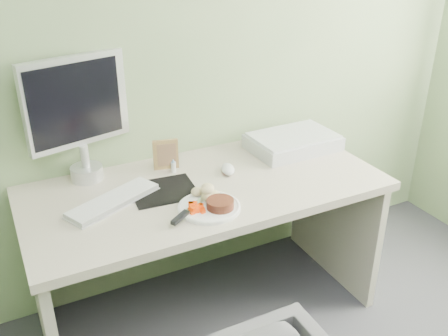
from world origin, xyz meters
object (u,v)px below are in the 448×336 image
monitor (78,112)px  plate (209,207)px  desk (206,219)px  scanner (293,143)px

monitor → plate: bearing=-67.7°
desk → monitor: 0.75m
plate → scanner: scanner is taller
desk → plate: size_ratio=6.21×
scanner → monitor: 1.08m
desk → monitor: size_ratio=2.86×
scanner → desk: bearing=-165.9°
desk → monitor: (-0.46, 0.32, 0.50)m
desk → monitor: bearing=145.5°
scanner → monitor: size_ratio=0.79×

